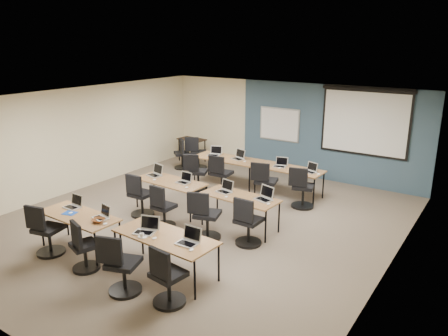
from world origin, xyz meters
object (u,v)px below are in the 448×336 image
Objects in this scene: laptop_0 at (74,204)px; laptop_5 at (184,180)px; training_table_back_left at (228,160)px; laptop_11 at (311,170)px; laptop_1 at (102,215)px; task_chair_10 at (265,186)px; task_chair_6 at (205,219)px; laptop_2 at (146,229)px; training_table_front_right at (165,238)px; task_chair_7 at (247,225)px; task_chair_3 at (167,281)px; task_chair_1 at (83,250)px; task_chair_8 at (196,175)px; spare_chair_b at (182,156)px; task_chair_9 at (220,177)px; laptop_8 at (214,153)px; training_table_mid_right at (240,199)px; laptop_9 at (239,157)px; utility_table at (192,142)px; spare_chair_a at (197,155)px; whiteboard at (279,124)px; training_table_mid_left at (170,183)px; projector_screen at (365,118)px; laptop_3 at (189,239)px; laptop_6 at (225,189)px; laptop_10 at (280,164)px; laptop_7 at (265,196)px; laptop_4 at (155,173)px; training_table_front_left at (79,217)px; task_chair_0 at (46,234)px; task_chair_4 at (140,199)px; task_chair_2 at (121,269)px; task_chair_11 at (302,191)px; training_table_back_right at (289,170)px.

laptop_0 is 1.03× the size of laptop_5.
training_table_back_left is 6.28× the size of laptop_11.
task_chair_10 reaches higher than laptop_1.
laptop_2 is at bearing -111.58° from task_chair_6.
task_chair_10 is 1.22m from laptop_11.
task_chair_7 is (0.57, 1.74, -0.27)m from training_table_front_right.
task_chair_1 is at bearing -171.97° from task_chair_3.
task_chair_8 is 1.01× the size of spare_chair_b.
task_chair_9 is (-0.10, 4.02, -0.36)m from laptop_1.
laptop_8 reaches higher than training_table_back_left.
laptop_1 is 0.30× the size of task_chair_3.
laptop_8 is at bearing -160.86° from laptop_11.
laptop_11 is at bearing 60.11° from laptop_0.
training_table_mid_right is 4.86× the size of laptop_9.
spare_chair_a is at bearing -38.74° from utility_table.
task_chair_1 is 0.96× the size of task_chair_7.
task_chair_7 reaches higher than utility_table.
whiteboard is at bearing 81.78° from laptop_0.
laptop_8 reaches higher than training_table_mid_left.
whiteboard is at bearing 68.24° from spare_chair_b.
task_chair_8 is at bearing 150.78° from training_table_mid_right.
projector_screen reaches higher than task_chair_8.
laptop_3 reaches higher than laptop_6.
laptop_10 is at bearing 96.26° from training_table_front_right.
laptop_1 is 0.84× the size of laptop_7.
training_table_front_right is at bearing -55.11° from laptop_5.
laptop_4 is 2.67m from task_chair_10.
laptop_6 reaches higher than training_table_front_left.
task_chair_10 is (2.08, 4.64, 0.02)m from task_chair_0.
training_table_mid_right is 3.03m from training_table_back_left.
laptop_0 is 1.71m from task_chair_4.
laptop_2 is 4.30m from task_chair_8.
task_chair_2 is 1.02× the size of task_chair_3.
task_chair_11 is (0.13, 4.15, -0.37)m from laptop_3.
task_chair_6 is (-1.58, -4.99, -1.46)m from projector_screen.
training_table_mid_left is (0.10, 2.51, 0.00)m from training_table_front_left.
task_chair_7 is at bearing -52.20° from training_table_back_left.
laptop_2 is (-0.37, -4.80, 0.11)m from training_table_back_right.
laptop_0 and laptop_10 have the same top height.
laptop_9 reaches higher than laptop_0.
training_table_mid_left is 3.84m from task_chair_3.
task_chair_0 is at bearing -160.58° from training_table_front_right.
projector_screen is 2.67× the size of utility_table.
task_chair_0 is at bearing -151.77° from task_chair_6.
training_table_back_left is 1.75m from task_chair_10.
laptop_4 is 2.34m from laptop_8.
task_chair_9 is 2.48m from spare_chair_b.
laptop_5 reaches higher than laptop_1.
training_table_back_right is 5.03m from laptop_1.
task_chair_10 reaches higher than laptop_11.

